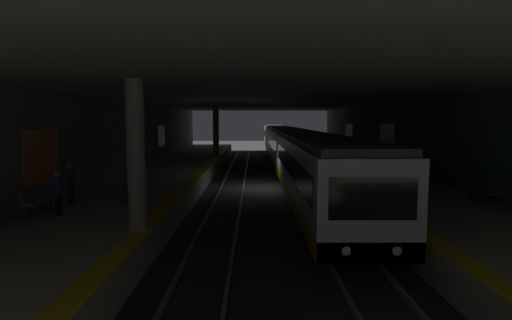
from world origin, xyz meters
name	(u,v)px	position (x,y,z in m)	size (l,w,h in m)	color
ground_plane	(266,188)	(0.00, 0.00, 0.00)	(120.00, 120.00, 0.00)	#2D302D
track_left	(300,187)	(0.00, -2.20, 0.08)	(60.00, 1.53, 0.16)	gray
track_right	(232,187)	(0.00, 2.20, 0.08)	(60.00, 1.53, 0.16)	gray
platform_left	(368,180)	(0.00, -6.55, 0.53)	(60.00, 5.30, 1.06)	#B7B2A8
platform_right	(165,180)	(0.00, 6.55, 0.53)	(60.00, 5.30, 1.06)	#B7B2A8
wall_left	(414,145)	(0.02, -9.45, 2.80)	(60.00, 0.56, 5.60)	slate
wall_right	(118,145)	(0.00, 9.45, 2.80)	(60.00, 0.56, 5.60)	slate
ceiling_slab	(267,98)	(0.00, 0.00, 5.80)	(60.00, 19.40, 0.40)	#ADAAA3
pillar_near	(136,155)	(-13.79, 4.35, 3.33)	(0.56, 0.56, 4.55)	gray
pillar_far	(216,131)	(12.13, 4.35, 3.33)	(0.56, 0.56, 4.55)	gray
metro_train	(287,146)	(10.78, -2.20, 2.02)	(53.43, 2.83, 3.49)	silver
bench_left_near	(482,189)	(-9.63, -8.53, 1.57)	(1.70, 0.47, 0.86)	#262628
bench_left_mid	(362,153)	(9.13, -8.53, 1.57)	(1.70, 0.47, 0.86)	#262628
bench_right_mid	(38,199)	(-11.62, 8.53, 1.57)	(1.70, 0.47, 0.86)	#262628
person_waiting_near	(58,192)	(-11.93, 7.66, 1.89)	(0.60, 0.22, 1.56)	black
person_walking_mid	(70,182)	(-9.91, 8.14, 1.92)	(0.60, 0.22, 1.61)	black
person_standing_far	(379,154)	(3.02, -8.16, 1.95)	(0.60, 0.23, 1.66)	#454545
suitcase_rolling	(125,194)	(-9.64, 6.04, 1.38)	(0.41, 0.20, 0.95)	navy
trash_bin	(418,176)	(-4.96, -7.80, 1.48)	(0.44, 0.44, 0.85)	#595B5E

